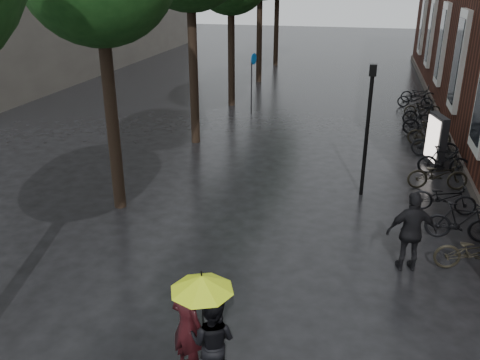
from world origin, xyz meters
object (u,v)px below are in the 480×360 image
(ad_lightbox, at_px, (436,140))
(lamp_post, at_px, (368,118))
(person_black, at_px, (213,342))
(pedestrian_walking, at_px, (412,232))
(parked_bicycles, at_px, (432,141))
(person_burgundy, at_px, (187,326))

(ad_lightbox, xyz_separation_m, lamp_post, (-2.27, -3.06, 1.41))
(person_black, distance_m, pedestrian_walking, 5.20)
(lamp_post, bearing_deg, ad_lightbox, 53.42)
(pedestrian_walking, height_order, parked_bicycles, pedestrian_walking)
(ad_lightbox, bearing_deg, person_black, -126.53)
(pedestrian_walking, relative_size, ad_lightbox, 1.05)
(parked_bicycles, bearing_deg, person_burgundy, -111.87)
(lamp_post, bearing_deg, pedestrian_walking, -74.83)
(person_black, xyz_separation_m, ad_lightbox, (4.36, 11.09, 0.09))
(person_burgundy, height_order, parked_bicycles, person_burgundy)
(ad_lightbox, height_order, lamp_post, lamp_post)
(person_black, relative_size, pedestrian_walking, 0.86)
(pedestrian_walking, xyz_separation_m, lamp_post, (-1.05, 3.88, 1.37))
(person_black, bearing_deg, parked_bicycles, -104.94)
(parked_bicycles, relative_size, ad_lightbox, 9.67)
(parked_bicycles, height_order, lamp_post, lamp_post)
(person_burgundy, bearing_deg, lamp_post, -84.27)
(person_black, height_order, parked_bicycles, person_black)
(person_burgundy, xyz_separation_m, person_black, (0.47, -0.18, -0.06))
(parked_bicycles, xyz_separation_m, ad_lightbox, (-0.05, -1.25, 0.41))
(pedestrian_walking, bearing_deg, parked_bicycles, -111.84)
(person_burgundy, distance_m, lamp_post, 8.38)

